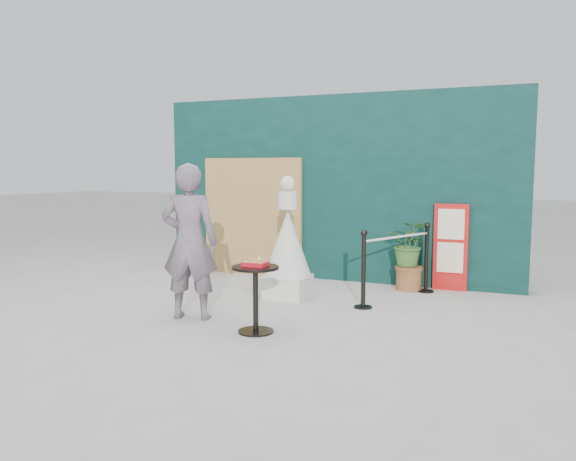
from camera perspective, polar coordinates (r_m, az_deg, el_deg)
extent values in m
plane|color=#ADAAA5|center=(6.60, -4.13, -9.73)|extent=(60.00, 60.00, 0.00)
cube|color=black|center=(9.26, 4.73, 4.30)|extent=(6.00, 0.30, 3.00)
cube|color=tan|center=(9.63, -3.63, 1.41)|extent=(1.80, 0.08, 2.00)
imported|color=slate|center=(6.87, -9.96, -1.12)|extent=(0.78, 0.62, 1.89)
cube|color=red|center=(8.74, 16.20, -1.65)|extent=(0.50, 0.06, 1.30)
cube|color=beige|center=(8.66, 16.24, 0.62)|extent=(0.38, 0.02, 0.45)
cube|color=beige|center=(8.72, 16.14, -2.65)|extent=(0.38, 0.02, 0.45)
cube|color=red|center=(8.78, 16.07, -4.91)|extent=(0.38, 0.02, 0.18)
cube|color=silver|center=(7.98, -0.02, -5.72)|extent=(0.58, 0.58, 0.31)
cone|color=beige|center=(7.88, -0.02, -1.24)|extent=(0.67, 0.67, 0.94)
cylinder|color=silver|center=(7.82, -0.02, 3.10)|extent=(0.27, 0.27, 0.25)
sphere|color=silver|center=(7.81, -0.02, 4.79)|extent=(0.21, 0.21, 0.21)
cylinder|color=black|center=(6.38, -3.29, -10.19)|extent=(0.40, 0.40, 0.02)
cylinder|color=black|center=(6.29, -3.31, -7.13)|extent=(0.06, 0.06, 0.72)
cylinder|color=black|center=(6.22, -3.33, -3.77)|extent=(0.52, 0.52, 0.03)
cube|color=red|center=(6.21, -3.33, -3.41)|extent=(0.26, 0.19, 0.05)
cube|color=red|center=(6.20, -3.34, -3.16)|extent=(0.24, 0.17, 0.00)
cube|color=#BE7D45|center=(6.23, -3.63, -2.98)|extent=(0.15, 0.14, 0.02)
cube|color=gold|center=(6.16, -3.00, -3.08)|extent=(0.13, 0.13, 0.02)
cone|color=#FBEF42|center=(6.23, -2.97, -2.81)|extent=(0.06, 0.06, 0.06)
cylinder|color=brown|center=(8.66, 12.16, -4.92)|extent=(0.37, 0.37, 0.31)
cylinder|color=brown|center=(8.63, 12.19, -3.74)|extent=(0.41, 0.41, 0.05)
imported|color=#396129|center=(8.58, 12.25, -1.32)|extent=(0.61, 0.53, 0.68)
cylinder|color=black|center=(7.51, 7.62, -7.71)|extent=(0.24, 0.24, 0.02)
cylinder|color=black|center=(7.41, 7.67, -4.18)|extent=(0.06, 0.06, 0.96)
sphere|color=black|center=(7.33, 7.73, -0.26)|extent=(0.09, 0.09, 0.09)
cylinder|color=black|center=(8.62, 13.80, -6.00)|extent=(0.24, 0.24, 0.02)
cylinder|color=black|center=(8.54, 13.89, -2.92)|extent=(0.06, 0.06, 0.96)
sphere|color=black|center=(8.47, 13.98, 0.49)|extent=(0.09, 0.09, 0.09)
cylinder|color=silver|center=(7.90, 11.06, -0.65)|extent=(0.63, 1.31, 0.03)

